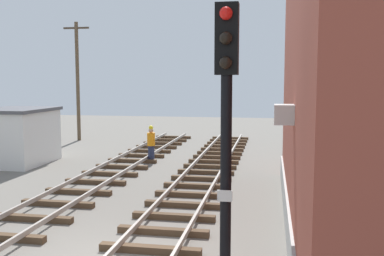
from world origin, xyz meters
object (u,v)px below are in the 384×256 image
signal_mast (226,131)px  utility_pole_far (78,79)px  control_hut (17,136)px  track_worker_foreground (151,144)px

signal_mast → utility_pole_far: bearing=119.8°
control_hut → utility_pole_far: (-0.70, 8.63, 2.82)m
signal_mast → utility_pole_far: (-12.35, 21.57, 0.87)m
signal_mast → control_hut: signal_mast is taller
control_hut → track_worker_foreground: size_ratio=2.03×
control_hut → track_worker_foreground: bearing=13.2°
control_hut → track_worker_foreground: 6.61m
utility_pole_far → signal_mast: bearing=-60.2°
signal_mast → utility_pole_far: 24.87m
signal_mast → utility_pole_far: size_ratio=0.66×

